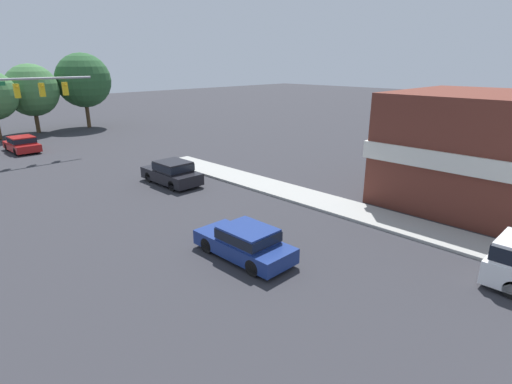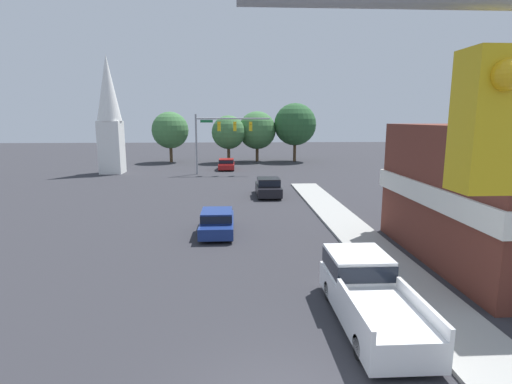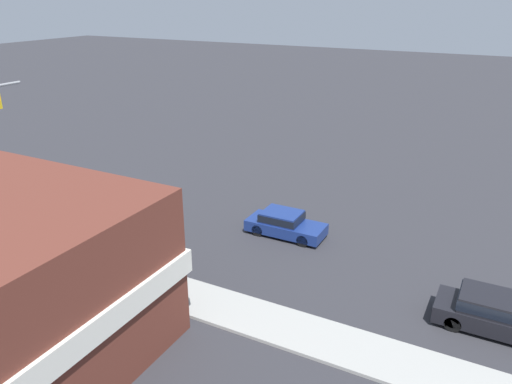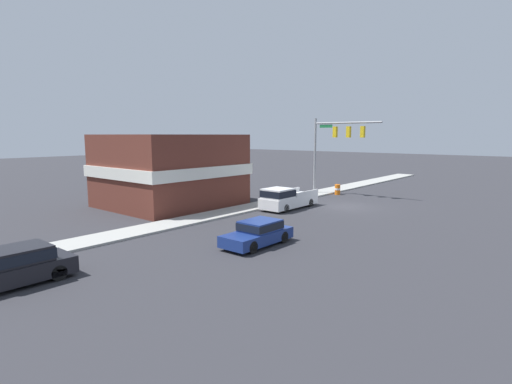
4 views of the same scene
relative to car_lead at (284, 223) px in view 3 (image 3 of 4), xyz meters
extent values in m
plane|color=#2D2D33|center=(1.88, -13.92, -0.71)|extent=(200.00, 200.00, 0.00)
cylinder|color=black|center=(-0.79, 1.44, -0.38)|extent=(0.22, 0.66, 0.66)
cylinder|color=black|center=(0.79, 1.44, -0.38)|extent=(0.22, 0.66, 0.66)
cylinder|color=black|center=(-0.79, -1.24, -0.38)|extent=(0.22, 0.66, 0.66)
cylinder|color=black|center=(0.79, -1.24, -0.38)|extent=(0.22, 0.66, 0.66)
cube|color=navy|center=(0.00, 0.10, -0.22)|extent=(1.80, 4.32, 0.61)
cube|color=navy|center=(0.00, -0.16, 0.36)|extent=(1.65, 2.07, 0.56)
cube|color=black|center=(0.00, -0.16, 0.36)|extent=(1.67, 2.15, 0.39)
cylinder|color=black|center=(2.89, 9.46, -0.38)|extent=(0.22, 0.66, 0.66)
cylinder|color=black|center=(4.58, 9.46, -0.38)|extent=(0.22, 0.66, 0.66)
cube|color=black|center=(3.74, 10.81, -0.17)|extent=(1.91, 4.36, 0.71)
cube|color=black|center=(3.74, 10.55, 0.49)|extent=(1.76, 2.09, 0.62)
cube|color=black|center=(3.74, 10.55, 0.49)|extent=(1.78, 2.18, 0.43)
cylinder|color=black|center=(4.27, -8.46, -0.38)|extent=(0.22, 0.66, 0.66)
cylinder|color=black|center=(6.07, -8.46, -0.38)|extent=(0.22, 0.66, 0.66)
cylinder|color=black|center=(4.27, -11.97, -0.38)|extent=(0.22, 0.66, 0.66)
cylinder|color=black|center=(6.07, -11.97, -0.38)|extent=(0.22, 0.66, 0.66)
cube|color=white|center=(5.17, -10.21, -0.10)|extent=(2.02, 5.66, 0.85)
cube|color=white|center=(5.17, -8.66, 0.70)|extent=(1.92, 2.15, 0.75)
cube|color=black|center=(5.17, -8.66, 0.70)|extent=(1.94, 2.24, 0.53)
cube|color=white|center=(4.22, -11.44, 0.50)|extent=(0.12, 3.21, 0.35)
cube|color=white|center=(6.12, -11.44, 0.50)|extent=(0.12, 3.21, 0.35)
camera|label=1|loc=(-10.00, -10.53, 6.86)|focal=28.00mm
camera|label=2|loc=(1.00, -21.44, 5.57)|focal=28.00mm
camera|label=3|loc=(22.70, 10.20, 11.78)|focal=35.00mm
camera|label=4|loc=(-13.55, 16.33, 5.26)|focal=28.00mm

